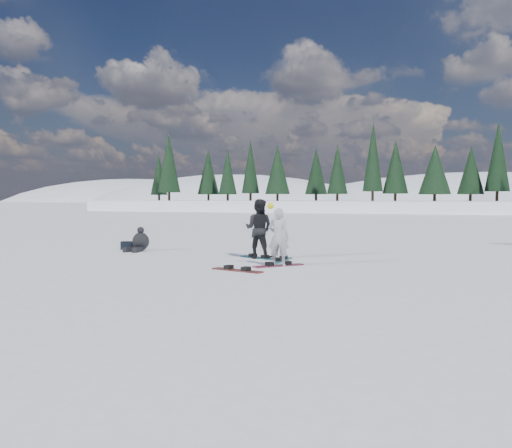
{
  "coord_description": "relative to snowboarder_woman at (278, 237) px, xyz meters",
  "views": [
    {
      "loc": [
        2.82,
        -14.6,
        1.92
      ],
      "look_at": [
        -2.16,
        0.16,
        1.1
      ],
      "focal_mm": 35.0,
      "sensor_mm": 36.0,
      "label": 1
    }
  ],
  "objects": [
    {
      "name": "ground",
      "position": [
        1.03,
        1.21,
        -0.83
      ],
      "size": [
        420.0,
        420.0,
        0.0
      ],
      "primitive_type": "plane",
      "color": "white",
      "rests_on": "ground"
    },
    {
      "name": "alpine_backdrop",
      "position": [
        -10.69,
        190.39,
        -14.81
      ],
      "size": [
        412.5,
        227.0,
        53.2
      ],
      "color": "white",
      "rests_on": "ground"
    },
    {
      "name": "snowboarder_woman",
      "position": [
        0.0,
        0.0,
        0.0
      ],
      "size": [
        0.63,
        0.44,
        1.78
      ],
      "rotation": [
        0.0,
        0.0,
        3.22
      ],
      "color": "#A9A9AF",
      "rests_on": "ground"
    },
    {
      "name": "snowboarder_man",
      "position": [
        -1.09,
        1.56,
        0.11
      ],
      "size": [
        0.94,
        0.74,
        1.88
      ],
      "primitive_type": "imported",
      "rotation": [
        0.0,
        0.0,
        3.11
      ],
      "color": "black",
      "rests_on": "ground"
    },
    {
      "name": "seated_rider",
      "position": [
        -5.88,
        2.31,
        -0.5
      ],
      "size": [
        0.65,
        1.04,
        0.87
      ],
      "rotation": [
        0.0,
        0.0,
        -0.06
      ],
      "color": "black",
      "rests_on": "ground"
    },
    {
      "name": "gear_bag",
      "position": [
        -6.58,
        2.57,
        -0.68
      ],
      "size": [
        0.53,
        0.46,
        0.3
      ],
      "primitive_type": "cube",
      "rotation": [
        0.0,
        0.0,
        0.42
      ],
      "color": "black",
      "rests_on": "ground"
    },
    {
      "name": "snowboard_woman",
      "position": [
        0.0,
        0.0,
        -0.82
      ],
      "size": [
        1.28,
        1.24,
        0.03
      ],
      "primitive_type": "cube",
      "rotation": [
        0.0,
        0.0,
        0.76
      ],
      "color": "#9C2241",
      "rests_on": "ground"
    },
    {
      "name": "snowboard_man",
      "position": [
        -1.09,
        1.56,
        -0.82
      ],
      "size": [
        1.46,
        0.93,
        0.03
      ],
      "primitive_type": "cube",
      "rotation": [
        0.0,
        0.0,
        -0.47
      ],
      "color": "#187588",
      "rests_on": "ground"
    },
    {
      "name": "snowboard_loose_b",
      "position": [
        -0.77,
        -1.22,
        -0.82
      ],
      "size": [
        1.52,
        0.67,
        0.03
      ],
      "primitive_type": "cube",
      "rotation": [
        0.0,
        0.0,
        -0.27
      ],
      "color": "maroon",
      "rests_on": "ground"
    },
    {
      "name": "snowboard_loose_a",
      "position": [
        -0.25,
        1.15,
        -0.82
      ],
      "size": [
        0.35,
        1.51,
        0.03
      ],
      "primitive_type": "cube",
      "rotation": [
        0.0,
        0.0,
        1.52
      ],
      "color": "#177082",
      "rests_on": "ground"
    }
  ]
}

